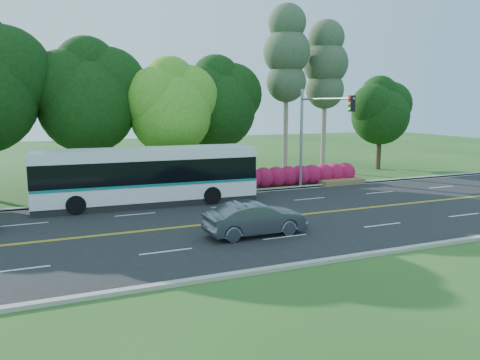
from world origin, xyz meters
name	(u,v)px	position (x,y,z in m)	size (l,w,h in m)	color
ground	(262,219)	(0.00, 0.00, 0.00)	(120.00, 120.00, 0.00)	#214D19
road	(262,219)	(0.00, 0.00, 0.01)	(60.00, 14.00, 0.02)	black
curb_north	(216,194)	(0.00, 7.15, 0.07)	(60.00, 0.30, 0.15)	#A19D91
curb_south	(341,259)	(0.00, -7.15, 0.07)	(60.00, 0.30, 0.15)	#A19D91
grass_verge	(207,189)	(0.00, 9.00, 0.05)	(60.00, 4.00, 0.10)	#214D19
lane_markings	(260,219)	(-0.09, 0.00, 0.02)	(57.60, 13.82, 0.00)	gold
tree_row	(122,93)	(-5.15, 12.13, 6.73)	(44.70, 9.10, 13.84)	#302215
bougainvillea_hedge	(303,176)	(7.18, 8.15, 0.72)	(9.50, 2.25, 1.50)	#A40D3D
traffic_signal	(316,124)	(6.49, 5.40, 4.67)	(0.42, 6.10, 7.00)	gray
transit_bus	(147,177)	(-4.82, 5.80, 1.69)	(12.98, 3.30, 3.37)	white
sedan	(255,218)	(-1.60, -2.68, 0.80)	(1.64, 4.71, 1.55)	#545966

